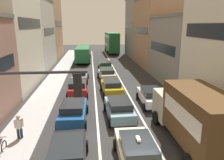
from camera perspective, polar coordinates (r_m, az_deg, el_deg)
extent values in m
cube|color=#AAAAAA|center=(29.84, -14.50, 0.64)|extent=(2.60, 64.00, 0.14)
cube|color=silver|center=(29.50, -4.85, 0.77)|extent=(0.16, 60.00, 0.01)
cube|color=silver|center=(29.74, 1.71, 0.93)|extent=(0.16, 60.00, 0.01)
cube|color=black|center=(25.97, -20.66, 13.88)|extent=(0.02, 8.80, 1.10)
cube|color=#B2ADA3|center=(37.53, -21.50, 11.09)|extent=(7.00, 10.90, 10.78)
cube|color=black|center=(36.74, -16.18, 12.30)|extent=(0.02, 8.80, 1.10)
cube|color=#9E7556|center=(48.20, -18.13, 13.23)|extent=(7.00, 10.90, 13.02)
cube|color=black|center=(47.60, -13.93, 14.29)|extent=(0.02, 8.80, 1.10)
cube|color=gray|center=(48.67, 8.73, 13.41)|extent=(7.00, 10.90, 12.42)
cube|color=black|center=(47.92, 4.55, 14.25)|extent=(0.02, 8.80, 1.10)
cube|color=#9E7556|center=(38.13, 12.84, 11.91)|extent=(7.00, 10.90, 11.00)
cube|color=black|center=(37.16, 7.61, 12.93)|extent=(0.02, 8.80, 1.10)
cube|color=gray|center=(28.05, 19.74, 7.33)|extent=(7.00, 10.90, 7.77)
cube|color=black|center=(26.69, 12.91, 8.32)|extent=(0.02, 8.80, 1.10)
cube|color=#66605B|center=(27.90, 20.47, 15.56)|extent=(7.20, 10.90, 0.30)
cube|color=black|center=(16.52, 25.66, 11.54)|extent=(0.02, 8.80, 1.10)
cylinder|color=#2D2D33|center=(7.61, -19.81, 1.82)|extent=(3.50, 0.10, 0.10)
cube|color=black|center=(7.50, -9.08, -1.21)|extent=(0.28, 0.28, 0.84)
sphere|color=red|center=(7.58, -9.10, 0.99)|extent=(0.18, 0.18, 0.18)
sphere|color=#F2A519|center=(7.64, -9.03, -0.91)|extent=(0.18, 0.18, 0.18)
sphere|color=green|center=(7.71, -8.95, -2.77)|extent=(0.18, 0.18, 0.18)
cube|color=#B7B29E|center=(15.93, 16.04, -6.42)|extent=(2.40, 2.40, 1.90)
cube|color=black|center=(16.87, 14.64, -3.79)|extent=(2.02, 0.03, 0.70)
cube|color=#51381E|center=(12.51, 22.63, -9.15)|extent=(2.40, 5.44, 2.80)
cube|color=white|center=(11.89, 17.54, -8.45)|extent=(0.02, 4.48, 0.90)
cylinder|color=black|center=(15.97, 11.63, -9.78)|extent=(0.30, 0.96, 0.96)
cylinder|color=black|center=(16.81, 19.57, -9.08)|extent=(0.30, 0.96, 0.96)
cube|color=beige|center=(11.49, 6.59, -18.78)|extent=(1.81, 4.31, 0.70)
cube|color=#1E2328|center=(11.03, 6.91, -16.91)|extent=(1.59, 2.41, 0.52)
cube|color=#F2EACC|center=(10.84, 6.97, -15.23)|extent=(0.16, 0.44, 0.12)
cylinder|color=black|center=(12.77, 0.90, -16.84)|extent=(0.22, 0.64, 0.64)
cylinder|color=black|center=(13.08, 9.27, -16.22)|extent=(0.22, 0.64, 0.64)
cube|color=black|center=(11.39, -11.71, -19.35)|extent=(1.92, 4.35, 0.70)
cube|color=#1E2328|center=(10.92, -11.94, -17.49)|extent=(1.65, 2.45, 0.52)
cylinder|color=black|center=(12.91, -15.42, -17.03)|extent=(0.24, 0.65, 0.64)
cylinder|color=black|center=(12.77, -6.85, -16.95)|extent=(0.24, 0.65, 0.64)
cube|color=#759EB7|center=(16.58, 1.89, -7.82)|extent=(1.96, 4.36, 0.70)
cube|color=#1E2328|center=(16.19, 2.02, -6.25)|extent=(1.67, 2.46, 0.52)
cylinder|color=black|center=(17.94, -1.84, -7.26)|extent=(0.24, 0.65, 0.64)
cylinder|color=black|center=(18.21, 3.97, -6.95)|extent=(0.24, 0.65, 0.64)
cylinder|color=black|center=(15.28, -0.65, -11.28)|extent=(0.24, 0.65, 0.64)
cylinder|color=black|center=(15.59, 6.20, -10.81)|extent=(0.24, 0.65, 0.64)
cube|color=#194C8C|center=(16.35, -10.21, -8.38)|extent=(1.95, 4.36, 0.70)
cube|color=#1E2328|center=(15.96, -10.37, -6.80)|extent=(1.67, 2.46, 0.52)
cylinder|color=black|center=(17.95, -12.60, -7.60)|extent=(0.24, 0.65, 0.64)
cylinder|color=black|center=(17.76, -6.68, -7.58)|extent=(0.24, 0.65, 0.64)
cylinder|color=black|center=(15.32, -14.23, -11.68)|extent=(0.24, 0.65, 0.64)
cylinder|color=black|center=(15.09, -7.20, -11.74)|extent=(0.24, 0.65, 0.64)
cube|color=#B29319|center=(22.19, -0.15, -2.00)|extent=(1.99, 4.38, 0.70)
cube|color=#1E2328|center=(21.84, -0.08, -0.74)|extent=(1.69, 2.48, 0.52)
cylinder|color=black|center=(23.58, -2.87, -1.91)|extent=(0.25, 0.65, 0.64)
cylinder|color=black|center=(23.81, 1.54, -1.73)|extent=(0.25, 0.65, 0.64)
cylinder|color=black|center=(20.80, -2.09, -4.16)|extent=(0.25, 0.65, 0.64)
cylinder|color=black|center=(21.07, 2.90, -3.92)|extent=(0.25, 0.65, 0.64)
cube|color=#A51E1E|center=(22.32, -9.21, -2.09)|extent=(1.99, 4.37, 0.70)
cube|color=#1E2328|center=(21.98, -9.27, -0.84)|extent=(1.69, 2.48, 0.52)
cylinder|color=black|center=(23.86, -11.34, -1.98)|extent=(0.25, 0.65, 0.64)
cylinder|color=black|center=(23.82, -6.92, -1.82)|extent=(0.25, 0.65, 0.64)
cylinder|color=black|center=(21.07, -11.72, -4.21)|extent=(0.25, 0.65, 0.64)
cylinder|color=black|center=(21.03, -6.70, -4.04)|extent=(0.25, 0.65, 0.64)
cube|color=beige|center=(27.87, -1.47, 1.41)|extent=(2.08, 4.41, 0.70)
cube|color=#1E2328|center=(27.55, -1.42, 2.45)|extent=(1.74, 2.51, 0.52)
cylinder|color=black|center=(29.25, -3.66, 1.31)|extent=(0.26, 0.65, 0.64)
cylinder|color=black|center=(29.49, -0.10, 1.45)|extent=(0.26, 0.65, 0.64)
cylinder|color=black|center=(26.43, -2.99, -0.11)|extent=(0.26, 0.65, 0.64)
cylinder|color=black|center=(26.69, 0.93, 0.06)|extent=(0.26, 0.65, 0.64)
cube|color=gray|center=(27.30, -8.49, 0.98)|extent=(1.94, 4.35, 0.70)
cube|color=#1E2328|center=(26.98, -8.57, 2.04)|extent=(1.66, 2.46, 0.52)
cylinder|color=black|center=(28.88, -10.07, 0.94)|extent=(0.24, 0.65, 0.64)
cylinder|color=black|center=(28.74, -6.42, 1.01)|extent=(0.24, 0.65, 0.64)
cylinder|color=black|center=(26.06, -10.72, -0.55)|extent=(0.24, 0.65, 0.64)
cylinder|color=black|center=(25.91, -6.68, -0.49)|extent=(0.24, 0.65, 0.64)
cube|color=#19592D|center=(33.22, -1.80, 3.54)|extent=(1.91, 4.35, 0.70)
cube|color=#1E2328|center=(32.93, -1.77, 4.43)|extent=(1.65, 2.45, 0.52)
cylinder|color=black|center=(34.65, -3.54, 3.38)|extent=(0.24, 0.65, 0.64)
cylinder|color=black|center=(34.81, -0.51, 3.46)|extent=(0.24, 0.65, 0.64)
cylinder|color=black|center=(31.79, -3.19, 2.38)|extent=(0.24, 0.65, 0.64)
cylinder|color=black|center=(31.97, 0.10, 2.47)|extent=(0.24, 0.65, 0.64)
cube|color=silver|center=(19.61, 10.31, -4.48)|extent=(1.91, 4.34, 0.70)
cube|color=#1E2328|center=(19.25, 10.53, -3.09)|extent=(1.65, 2.45, 0.52)
cylinder|color=black|center=(20.87, 6.82, -4.19)|extent=(0.24, 0.65, 0.64)
cylinder|color=black|center=(21.29, 11.70, -4.01)|extent=(0.24, 0.65, 0.64)
cylinder|color=black|center=(18.18, 8.58, -7.11)|extent=(0.24, 0.65, 0.64)
cylinder|color=black|center=(18.67, 14.13, -6.82)|extent=(0.24, 0.65, 0.64)
cube|color=#1E6033|center=(42.37, -7.68, 7.20)|extent=(2.62, 10.53, 2.40)
cube|color=black|center=(42.33, -7.70, 7.68)|extent=(2.64, 9.90, 0.70)
cylinder|color=black|center=(46.34, -9.00, 6.26)|extent=(0.31, 1.00, 1.00)
cylinder|color=black|center=(46.24, -5.89, 6.35)|extent=(0.31, 1.00, 1.00)
cylinder|color=black|center=(39.51, -9.63, 4.84)|extent=(0.31, 1.00, 1.00)
cylinder|color=black|center=(39.39, -5.99, 4.94)|extent=(0.31, 1.00, 1.00)
cube|color=#1E6033|center=(55.00, -0.07, 8.96)|extent=(2.82, 10.57, 2.40)
cube|color=black|center=(54.96, -0.07, 9.34)|extent=(2.83, 9.94, 0.70)
cube|color=#1E6033|center=(54.83, -0.07, 11.34)|extent=(2.82, 10.57, 2.16)
cube|color=black|center=(54.81, -0.07, 11.59)|extent=(2.83, 9.94, 0.64)
cylinder|color=black|center=(58.71, -1.78, 8.13)|extent=(0.33, 1.01, 1.00)
cylinder|color=black|center=(59.02, 0.66, 8.17)|extent=(0.33, 1.01, 1.00)
cylinder|color=black|center=(51.87, -1.00, 7.30)|extent=(0.33, 1.01, 1.00)
cylinder|color=black|center=(52.21, 1.75, 7.34)|extent=(0.33, 1.01, 1.00)
torus|color=black|center=(13.98, -26.77, -15.45)|extent=(0.08, 0.68, 0.68)
cylinder|color=black|center=(13.61, -27.24, -13.35)|extent=(0.50, 0.05, 0.04)
cylinder|color=#232833|center=(13.23, -27.66, -14.51)|extent=(0.15, 0.44, 0.30)
cylinder|color=#262D47|center=(14.79, -23.61, -13.10)|extent=(0.16, 0.16, 0.82)
cylinder|color=#262D47|center=(14.81, -22.90, -12.99)|extent=(0.16, 0.16, 0.82)
cylinder|color=silver|center=(14.50, -23.53, -10.54)|extent=(0.34, 0.34, 0.60)
sphere|color=tan|center=(14.34, -23.70, -9.01)|extent=(0.24, 0.24, 0.24)
cylinder|color=silver|center=(14.47, -24.42, -10.57)|extent=(0.10, 0.10, 0.55)
cylinder|color=silver|center=(14.52, -22.68, -10.30)|extent=(0.10, 0.10, 0.55)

